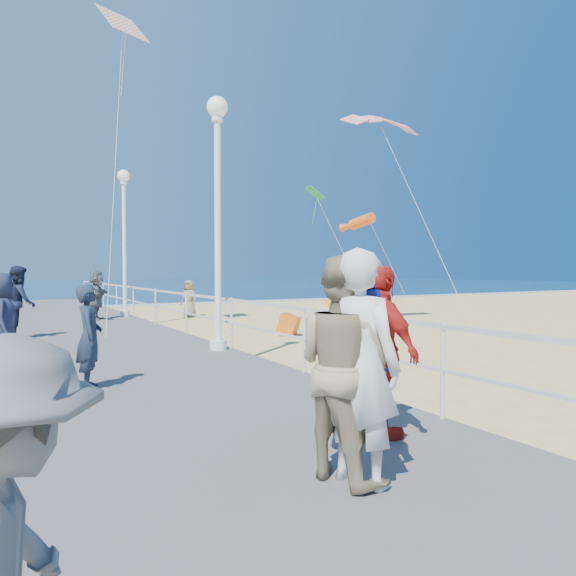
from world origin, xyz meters
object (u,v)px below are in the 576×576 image
beach_chair_right (331,303)px  lamp_post_far (124,227)px  toddler_held (364,316)px  spectator_7 (19,302)px  beach_chair_left (341,302)px  spectator_0 (89,337)px  lamp_post_mid (218,195)px  beach_walker_c (189,298)px  spectator_1 (343,366)px  beach_umbrella (340,273)px  box_kite (289,327)px  spectator_3 (381,352)px  woman_holding_toddler (360,366)px  beach_walker_b (348,289)px  spectator_4 (1,319)px  spectator_5 (97,295)px  beach_walker_a (389,291)px

beach_chair_right → lamp_post_far: bearing=-158.0°
toddler_held → spectator_7: size_ratio=0.51×
beach_chair_left → beach_chair_right: (-0.85, -0.23, 0.00)m
spectator_0 → toddler_held: bearing=-151.3°
lamp_post_mid → toddler_held: bearing=-102.1°
toddler_held → beach_walker_c: 19.32m
lamp_post_far → spectator_1: size_ratio=2.93×
spectator_0 → beach_chair_left: size_ratio=2.70×
toddler_held → beach_chair_left: toddler_held is taller
spectator_7 → beach_umbrella: 18.54m
box_kite → beach_chair_right: 13.39m
toddler_held → spectator_0: 4.63m
spectator_3 → beach_chair_left: (14.19, 20.49, -1.07)m
lamp_post_mid → woman_holding_toddler: (-1.60, -6.94, -2.33)m
woman_holding_toddler → beach_walker_b: woman_holding_toddler is taller
spectator_3 → beach_chair_right: 24.29m
lamp_post_far → beach_chair_right: lamp_post_far is taller
spectator_4 → spectator_5: 8.54m
lamp_post_far → box_kite: bearing=-52.4°
lamp_post_far → spectator_1: bearing=-96.0°
beach_umbrella → beach_chair_left: size_ratio=3.89×
lamp_post_mid → woman_holding_toddler: size_ratio=2.86×
woman_holding_toddler → beach_chair_left: woman_holding_toddler is taller
lamp_post_far → spectator_5: bearing=-145.5°
beach_walker_c → woman_holding_toddler: bearing=-49.6°
beach_walker_b → beach_walker_a: bearing=125.1°
spectator_4 → lamp_post_mid: bearing=-93.3°
spectator_3 → spectator_7: spectator_7 is taller
box_kite → toddler_held: bearing=-159.3°
spectator_1 → box_kite: (5.59, 10.65, -1.01)m
woman_holding_toddler → toddler_held: bearing=-66.4°
box_kite → beach_chair_right: (8.65, 10.22, -0.10)m
spectator_4 → beach_umbrella: beach_umbrella is taller
beach_umbrella → beach_walker_a: bearing=14.2°
woman_holding_toddler → spectator_0: 4.69m
beach_umbrella → spectator_7: bearing=-150.7°
spectator_1 → spectator_5: 15.03m
woman_holding_toddler → beach_chair_right: bearing=-55.5°
woman_holding_toddler → beach_walker_a: size_ratio=1.21×
beach_chair_left → toddler_held: bearing=-125.2°
spectator_5 → beach_chair_left: spectator_5 is taller
lamp_post_mid → spectator_5: bearing=97.6°
toddler_held → beach_walker_b: 32.86m
lamp_post_mid → spectator_0: 4.59m
spectator_5 → spectator_3: bearing=-156.5°
spectator_5 → beach_walker_b: 22.25m
spectator_1 → spectator_3: (0.90, 0.61, -0.04)m
lamp_post_far → toddler_held: lamp_post_far is taller
toddler_held → box_kite: toddler_held is taller
beach_umbrella → beach_chair_left: beach_umbrella is taller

